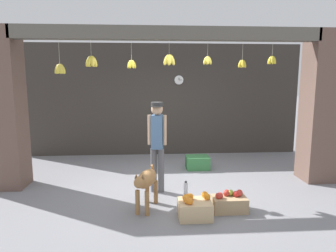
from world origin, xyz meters
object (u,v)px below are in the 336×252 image
fruit_crate_apples (229,202)px  produce_box_green (198,162)px  dog (146,181)px  water_bottle (186,189)px  shopkeeper (157,140)px  fruit_crate_oranges (194,208)px  wall_clock (179,80)px

fruit_crate_apples → produce_box_green: fruit_crate_apples is taller
dog → water_bottle: (0.70, 0.56, -0.35)m
shopkeeper → fruit_crate_oranges: 1.46m
shopkeeper → fruit_crate_oranges: shopkeeper is taller
wall_clock → produce_box_green: bearing=-78.1°
fruit_crate_oranges → fruit_crate_apples: 0.61m
fruit_crate_apples → wall_clock: wall_clock is taller
wall_clock → shopkeeper: bearing=-103.7°
shopkeeper → wall_clock: (0.68, 2.79, 1.06)m
fruit_crate_apples → produce_box_green: (-0.13, 2.28, 0.01)m
fruit_crate_apples → produce_box_green: 2.28m
produce_box_green → wall_clock: size_ratio=2.07×
dog → shopkeeper: 0.94m
shopkeeper → wall_clock: size_ratio=6.48×
shopkeeper → fruit_crate_apples: shopkeeper is taller
fruit_crate_oranges → fruit_crate_apples: size_ratio=0.93×
shopkeeper → wall_clock: 3.06m
shopkeeper → fruit_crate_apples: bearing=151.7°
produce_box_green → wall_clock: (-0.30, 1.41, 1.89)m
dog → fruit_crate_apples: dog is taller
produce_box_green → wall_clock: wall_clock is taller
shopkeeper → fruit_crate_apples: (1.10, -0.90, -0.84)m
fruit_crate_apples → produce_box_green: size_ratio=1.00×
dog → water_bottle: 0.96m
wall_clock → fruit_crate_oranges: bearing=-92.4°
fruit_crate_apples → wall_clock: bearing=96.5°
dog → shopkeeper: shopkeeper is taller
fruit_crate_oranges → dog: bearing=155.1°
fruit_crate_apples → water_bottle: 0.92m
shopkeeper → produce_box_green: shopkeeper is taller
fruit_crate_oranges → wall_clock: (0.16, 3.88, 1.89)m
shopkeeper → wall_clock: wall_clock is taller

